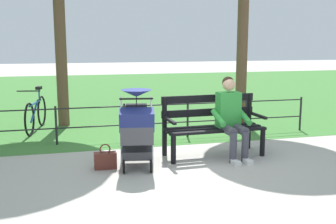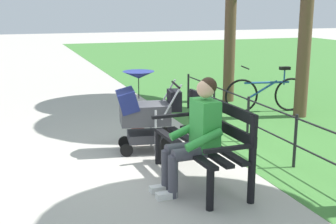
{
  "view_description": "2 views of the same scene",
  "coord_description": "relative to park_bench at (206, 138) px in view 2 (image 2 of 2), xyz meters",
  "views": [
    {
      "loc": [
        1.62,
        5.88,
        1.81
      ],
      "look_at": [
        0.18,
        0.2,
        0.79
      ],
      "focal_mm": 43.08,
      "sensor_mm": 36.0,
      "label": 1
    },
    {
      "loc": [
        -5.27,
        1.98,
        2.02
      ],
      "look_at": [
        -0.03,
        0.14,
        0.72
      ],
      "focal_mm": 48.49,
      "sensor_mm": 36.0,
      "label": 2
    }
  ],
  "objects": [
    {
      "name": "bicycle",
      "position": [
        2.89,
        -2.57,
        -0.16
      ],
      "size": [
        0.46,
        1.64,
        0.89
      ],
      "color": "black",
      "rests_on": "ground"
    },
    {
      "name": "ground_plane",
      "position": [
        0.63,
        0.12,
        -0.53
      ],
      "size": [
        60.0,
        60.0,
        0.0
      ],
      "primitive_type": "plane",
      "color": "#ADA89E"
    },
    {
      "name": "park_fence",
      "position": [
        0.63,
        -1.25,
        -0.11
      ],
      "size": [
        6.13,
        0.04,
        0.7
      ],
      "color": "black",
      "rests_on": "ground"
    },
    {
      "name": "park_bench",
      "position": [
        0.0,
        0.0,
        0.0
      ],
      "size": [
        1.62,
        0.66,
        0.96
      ],
      "color": "black",
      "rests_on": "ground"
    },
    {
      "name": "stroller",
      "position": [
        1.29,
        0.37,
        0.07
      ],
      "size": [
        0.63,
        0.95,
        1.15
      ],
      "color": "black",
      "rests_on": "ground"
    },
    {
      "name": "person_on_bench",
      "position": [
        -0.23,
        0.22,
        0.15
      ],
      "size": [
        0.55,
        0.74,
        1.28
      ],
      "color": "#42424C",
      "rests_on": "ground"
    },
    {
      "name": "handbag",
      "position": [
        1.75,
        0.33,
        -0.4
      ],
      "size": [
        0.32,
        0.14,
        0.37
      ],
      "color": "brown",
      "rests_on": "ground"
    }
  ]
}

